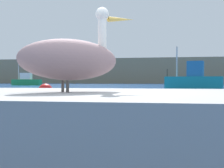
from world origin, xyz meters
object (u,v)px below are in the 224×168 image
object	(u,v)px
fishing_boat_teal	(194,81)
mooring_buoy	(45,91)
pelican	(71,58)
fishing_boat_green	(27,81)

from	to	relation	value
fishing_boat_teal	mooring_buoy	distance (m)	14.34
mooring_buoy	pelican	bearing A→B (deg)	-65.44
fishing_boat_green	fishing_boat_teal	world-z (taller)	fishing_boat_green
mooring_buoy	fishing_boat_green	bearing A→B (deg)	118.60
fishing_boat_green	fishing_boat_teal	xyz separation A→B (m)	(25.56, -19.27, 0.09)
fishing_boat_green	mooring_buoy	xyz separation A→B (m)	(16.61, -30.47, -0.41)
pelican	fishing_boat_teal	world-z (taller)	fishing_boat_teal
pelican	fishing_boat_green	bearing A→B (deg)	80.69
pelican	mooring_buoy	size ratio (longest dim) A/B	1.53
fishing_boat_green	pelican	bearing A→B (deg)	114.43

